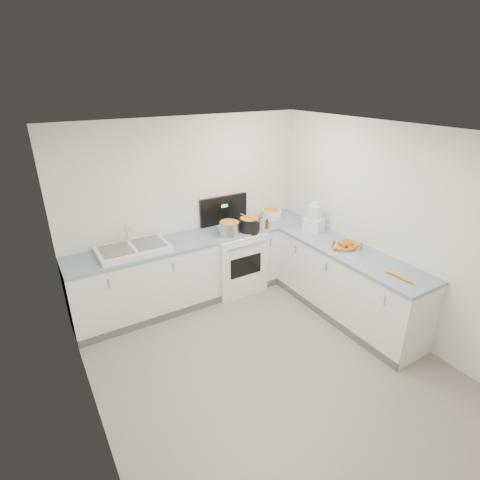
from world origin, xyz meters
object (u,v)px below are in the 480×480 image
steel_pot (229,229)px  extract_bottle (267,225)px  black_pot (250,225)px  food_processor (314,218)px  sink (133,249)px  mixing_bowl (272,214)px  stove (234,258)px  spice_jar (269,224)px

steel_pot → extract_bottle: steel_pot is taller
steel_pot → extract_bottle: bearing=-8.3°
black_pot → food_processor: 0.91m
sink → mixing_bowl: size_ratio=2.91×
black_pot → extract_bottle: size_ratio=2.36×
stove → extract_bottle: bearing=-27.5°
stove → extract_bottle: stove is taller
sink → mixing_bowl: bearing=2.0°
food_processor → black_pot: bearing=149.6°
food_processor → stove: bearing=146.9°
black_pot → spice_jar: (0.33, -0.02, -0.04)m
stove → black_pot: 0.60m
steel_pot → extract_bottle: 0.58m
sink → extract_bottle: sink is taller
black_pot → mixing_bowl: black_pot is taller
sink → spice_jar: sink is taller
mixing_bowl → food_processor: bearing=-73.4°
stove → sink: (-1.45, 0.02, 0.50)m
sink → food_processor: 2.48m
stove → sink: stove is taller
black_pot → spice_jar: black_pot is taller
steel_pot → mixing_bowl: steel_pot is taller
food_processor → spice_jar: bearing=136.2°
steel_pot → food_processor: food_processor is taller
stove → food_processor: 1.30m
spice_jar → stove: bearing=159.9°
black_pot → food_processor: size_ratio=0.70×
black_pot → steel_pot: bearing=175.9°
stove → extract_bottle: (0.42, -0.22, 0.53)m
black_pot → mixing_bowl: (0.57, 0.25, -0.02)m
stove → spice_jar: stove is taller
stove → black_pot: bearing=-43.8°
sink → steel_pot: size_ratio=3.02×
extract_bottle → steel_pot: bearing=171.7°
mixing_bowl → extract_bottle: (-0.31, -0.31, -0.01)m
extract_bottle → food_processor: size_ratio=0.30×
steel_pot → black_pot: same height
sink → food_processor: (2.40, -0.63, 0.14)m
stove → spice_jar: bearing=-20.1°
steel_pot → food_processor: 1.21m
steel_pot → food_processor: size_ratio=0.68×
extract_bottle → spice_jar: 0.08m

